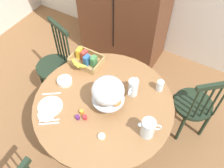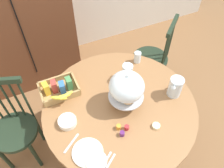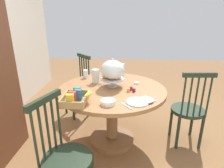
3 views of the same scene
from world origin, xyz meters
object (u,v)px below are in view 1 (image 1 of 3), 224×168
Objects in this scene: pastry_stand_with_dome at (108,92)px; cereal_bowl at (65,81)px; dining_table at (104,114)px; milk_pitcher at (148,129)px; china_plate_small at (47,114)px; drinking_glass at (160,86)px; butter_dish at (102,136)px; orange_juice_pitcher at (133,88)px; windsor_chair_near_window at (194,106)px; cereal_basket at (86,60)px; china_plate_large at (50,106)px; windsor_chair_by_cabinet at (55,66)px.

cereal_bowl is at bearing 178.45° from pastry_stand_with_dome.
milk_pitcher reaches higher than dining_table.
pastry_stand_with_dome reaches higher than milk_pitcher.
drinking_glass is at bearing 45.92° from china_plate_small.
cereal_bowl is 0.67m from butter_dish.
orange_juice_pitcher is 2.91× the size of butter_dish.
butter_dish is at bearing -61.28° from dining_table.
windsor_chair_near_window is 3.09× the size of cereal_basket.
china_plate_large is 0.54m from butter_dish.
pastry_stand_with_dome reaches higher than drinking_glass.
pastry_stand_with_dome is 3.13× the size of drinking_glass.
milk_pitcher reaches higher than cereal_bowl.
windsor_chair_by_cabinet is 3.09× the size of cereal_basket.
orange_juice_pitcher is at bearing -10.17° from cereal_basket.
orange_juice_pitcher is (-0.54, -0.38, 0.37)m from windsor_chair_near_window.
china_plate_small is (-0.53, -0.58, -0.06)m from orange_juice_pitcher.
cereal_basket is 0.31m from cereal_bowl.
windsor_chair_by_cabinet is at bearing 174.07° from orange_juice_pitcher.
cereal_bowl is (-0.09, 0.37, 0.01)m from china_plate_small.
cereal_basket is 2.87× the size of drinking_glass.
dining_table is at bearing -38.42° from cereal_basket.
cereal_bowl is at bearing 178.57° from dining_table.
orange_juice_pitcher reaches higher than cereal_basket.
dining_table is 1.29× the size of windsor_chair_near_window.
milk_pitcher is at bearing -78.98° from drinking_glass.
cereal_bowl is 2.33× the size of butter_dish.
orange_juice_pitcher reaches higher than drinking_glass.
milk_pitcher is (0.28, -0.30, 0.00)m from orange_juice_pitcher.
pastry_stand_with_dome is 1.97× the size of orange_juice_pitcher.
cereal_basket reaches higher than drinking_glass.
milk_pitcher is 3.00× the size of butter_dish.
windsor_chair_near_window is at bearing 42.03° from pastry_stand_with_dome.
milk_pitcher is 0.90m from cereal_bowl.
pastry_stand_with_dome is at bearing 168.54° from milk_pitcher.
butter_dish is (0.51, 0.06, -0.01)m from china_plate_small.
windsor_chair_near_window is 1.00× the size of windsor_chair_by_cabinet.
milk_pitcher is 0.57× the size of cereal_basket.
china_plate_small is at bearing -134.28° from dining_table.
orange_juice_pitcher is 0.78m from china_plate_small.
milk_pitcher is at bearing 35.10° from butter_dish.
windsor_chair_by_cabinet is 0.57m from cereal_basket.
china_plate_large is (-0.84, -0.19, -0.08)m from milk_pitcher.
butter_dish is at bearing -69.34° from pastry_stand_with_dome.
windsor_chair_by_cabinet is at bearing 148.88° from butter_dish.
china_plate_small is (-1.06, -0.95, 0.30)m from windsor_chair_near_window.
china_plate_large is at bearing -138.74° from drinking_glass.
orange_juice_pitcher is at bearing 88.36° from butter_dish.
butter_dish is (-0.30, -0.21, -0.07)m from milk_pitcher.
orange_juice_pitcher is 0.55× the size of cereal_basket.
windsor_chair_near_window reaches higher than cereal_basket.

